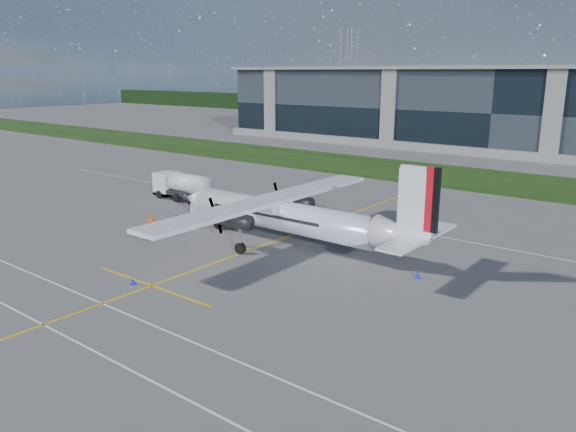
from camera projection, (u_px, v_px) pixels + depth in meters
ground at (410, 182)px, 76.08m from camera, size 400.00×400.00×0.00m
grass_strip at (435, 174)px, 82.15m from camera, size 400.00×18.00×0.04m
terminal_building at (510, 111)px, 104.60m from camera, size 120.00×20.00×15.00m
pylon_west at (348, 70)px, 203.93m from camera, size 9.00×4.60×30.00m
yellow_taxiway_centerline at (292, 235)px, 51.49m from camera, size 0.20×70.00×0.01m
white_lane_line at (18, 312)px, 35.05m from camera, size 90.00×0.15×0.01m
turboprop_aircraft at (290, 200)px, 47.26m from camera, size 26.32×27.29×8.19m
fuel_tanker_truck at (179, 186)px, 65.66m from camera, size 8.43×2.74×3.16m
baggage_tug at (205, 212)px, 56.66m from camera, size 2.80×1.68×1.68m
ground_crew_person at (151, 223)px, 51.36m from camera, size 1.02×1.09×2.17m
safety_cone_portwing at (133, 281)px, 39.54m from camera, size 0.36×0.36×0.50m
safety_cone_fwd at (176, 216)px, 57.25m from camera, size 0.36×0.36×0.50m
safety_cone_nose_port at (185, 225)px, 53.99m from camera, size 0.36×0.36×0.50m
safety_cone_nose_stbd at (199, 218)px, 56.54m from camera, size 0.36×0.36×0.50m
safety_cone_tail at (418, 275)px, 40.75m from camera, size 0.36×0.36×0.50m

